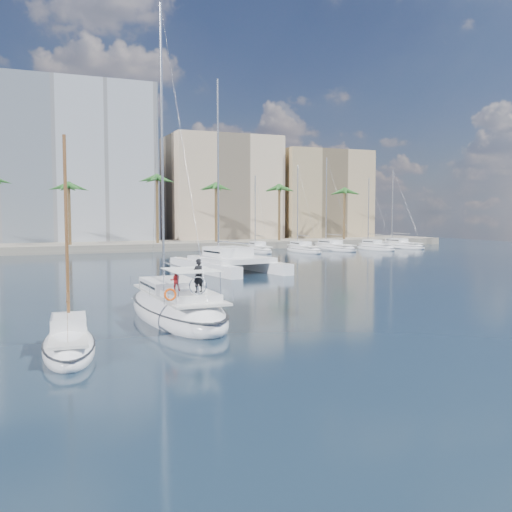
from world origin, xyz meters
name	(u,v)px	position (x,y,z in m)	size (l,w,h in m)	color
ground	(259,311)	(0.00, 0.00, 0.00)	(160.00, 160.00, 0.00)	black
quay	(110,246)	(0.00, 61.00, 0.60)	(120.00, 14.00, 1.20)	gray
building_modern	(25,165)	(-12.00, 73.00, 14.00)	(42.00, 16.00, 28.00)	silver
building_beige	(221,191)	(22.00, 70.00, 10.00)	(20.00, 14.00, 20.00)	#C7AF8F
building_tan_right	(320,197)	(42.00, 68.00, 9.00)	(18.00, 12.00, 18.00)	tan
palm_centre	(113,184)	(0.00, 57.00, 10.28)	(3.60, 3.60, 12.30)	brown
palm_right	(310,188)	(34.00, 57.00, 10.28)	(3.60, 3.60, 12.30)	brown
main_sloop	(176,308)	(-5.31, -0.31, 0.57)	(4.45, 13.19, 19.45)	white
small_sloop	(69,344)	(-11.70, -6.55, 0.39)	(2.80, 7.15, 10.05)	white
catamaran	(229,260)	(6.29, 22.72, 1.19)	(8.93, 14.64, 19.81)	white
seagull	(139,298)	(-6.19, 6.12, 0.31)	(1.02, 0.44, 0.19)	silver
moored_yacht_a	(259,252)	(20.00, 47.00, 0.00)	(2.72, 9.35, 11.90)	white
moored_yacht_b	(304,252)	(26.50, 45.00, 0.00)	(3.14, 10.78, 13.72)	white
moored_yacht_c	(334,250)	(33.00, 47.00, 0.00)	(3.55, 12.21, 15.54)	white
moored_yacht_d	(375,250)	(39.50, 45.00, 0.00)	(2.72, 9.35, 11.90)	white
moored_yacht_e	(401,248)	(46.00, 47.00, 0.00)	(3.14, 10.78, 13.72)	white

